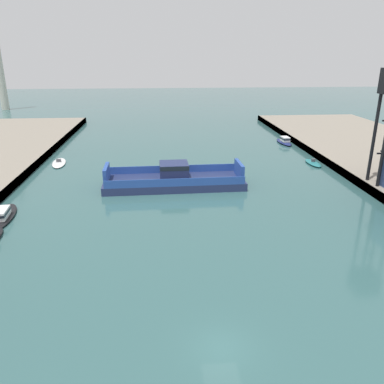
# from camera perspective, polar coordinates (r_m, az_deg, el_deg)

# --- Properties ---
(ground_plane) EXTENTS (400.00, 400.00, 0.00)m
(ground_plane) POSITION_cam_1_polar(r_m,az_deg,el_deg) (27.16, 4.50, -22.01)
(ground_plane) COLOR #335B5B
(chain_ferry) EXTENTS (20.11, 7.14, 3.49)m
(chain_ferry) POSITION_cam_1_polar(r_m,az_deg,el_deg) (55.32, -2.66, 1.90)
(chain_ferry) COLOR navy
(chain_ferry) RESTS_ON ground
(moored_boat_near_left) EXTENTS (3.57, 8.62, 1.39)m
(moored_boat_near_left) POSITION_cam_1_polar(r_m,az_deg,el_deg) (49.57, -26.54, -3.13)
(moored_boat_near_left) COLOR black
(moored_boat_near_left) RESTS_ON ground
(moored_boat_mid_left) EXTENTS (3.19, 6.95, 0.85)m
(moored_boat_mid_left) POSITION_cam_1_polar(r_m,az_deg,el_deg) (70.85, -19.10, 4.11)
(moored_boat_mid_left) COLOR white
(moored_boat_mid_left) RESTS_ON ground
(moored_boat_far_right) EXTENTS (2.45, 6.94, 1.54)m
(moored_boat_far_right) POSITION_cam_1_polar(r_m,az_deg,el_deg) (84.66, 13.52, 7.36)
(moored_boat_far_right) COLOR navy
(moored_boat_far_right) RESTS_ON ground
(moored_boat_upstream_a) EXTENTS (2.01, 5.36, 0.96)m
(moored_boat_upstream_a) POSITION_cam_1_polar(r_m,az_deg,el_deg) (69.95, 17.49, 4.14)
(moored_boat_upstream_a) COLOR #237075
(moored_boat_upstream_a) RESTS_ON ground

